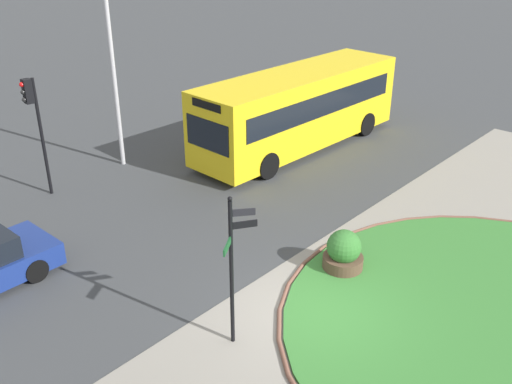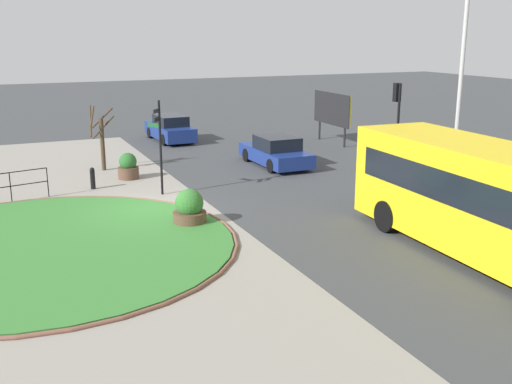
{
  "view_description": "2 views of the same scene",
  "coord_description": "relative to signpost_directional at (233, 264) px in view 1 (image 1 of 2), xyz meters",
  "views": [
    {
      "loc": [
        -9.32,
        -6.49,
        8.77
      ],
      "look_at": [
        2.29,
        4.02,
        1.16
      ],
      "focal_mm": 40.59,
      "sensor_mm": 36.0,
      "label": 1
    },
    {
      "loc": [
        20.41,
        -5.07,
        6.12
      ],
      "look_at": [
        2.31,
        2.88,
        0.93
      ],
      "focal_mm": 42.92,
      "sensor_mm": 36.0,
      "label": 2
    }
  ],
  "objects": [
    {
      "name": "ground",
      "position": [
        2.02,
        -0.78,
        -2.09
      ],
      "size": [
        120.0,
        120.0,
        0.0
      ],
      "primitive_type": "plane",
      "color": "#3D3F42"
    },
    {
      "name": "signpost_directional",
      "position": [
        0.0,
        0.0,
        0.0
      ],
      "size": [
        1.01,
        0.38,
        3.66
      ],
      "color": "black",
      "rests_on": "ground"
    },
    {
      "name": "sidewalk_paving",
      "position": [
        2.02,
        -2.77,
        -2.08
      ],
      "size": [
        32.0,
        8.02,
        0.02
      ],
      "primitive_type": "cube",
      "color": "gray",
      "rests_on": "ground"
    },
    {
      "name": "bus_yellow",
      "position": [
        10.38,
        6.43,
        -0.41
      ],
      "size": [
        9.87,
        2.89,
        3.11
      ],
      "rotation": [
        0.0,
        0.0,
        3.11
      ],
      "color": "yellow",
      "rests_on": "ground"
    },
    {
      "name": "traffic_light_near",
      "position": [
        1.13,
        10.03,
        0.86
      ],
      "size": [
        0.49,
        0.28,
        4.05
      ],
      "rotation": [
        0.0,
        0.0,
        3.07
      ],
      "color": "black",
      "rests_on": "ground"
    },
    {
      "name": "planter_kerbside",
      "position": [
        4.05,
        -0.15,
        -1.56
      ],
      "size": [
        1.09,
        1.09,
        1.2
      ],
      "color": "brown",
      "rests_on": "ground"
    },
    {
      "name": "lamppost_tall",
      "position": [
        4.49,
        10.31,
        2.07
      ],
      "size": [
        0.32,
        0.32,
        7.74
      ],
      "color": "#B7B7BC",
      "rests_on": "ground"
    }
  ]
}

